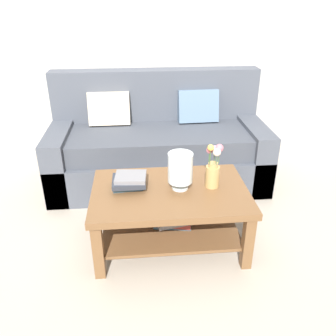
# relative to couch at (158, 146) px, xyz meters

# --- Properties ---
(ground_plane) EXTENTS (10.00, 10.00, 0.00)m
(ground_plane) POSITION_rel_couch_xyz_m (0.00, -0.77, -0.36)
(ground_plane) COLOR #ADA393
(back_wall) EXTENTS (6.40, 0.12, 2.70)m
(back_wall) POSITION_rel_couch_xyz_m (0.00, 0.88, 0.99)
(back_wall) COLOR #BCB7B2
(back_wall) RESTS_ON ground
(couch) EXTENTS (2.07, 0.90, 1.06)m
(couch) POSITION_rel_couch_xyz_m (0.00, 0.00, 0.00)
(couch) COLOR #474C56
(couch) RESTS_ON ground
(coffee_table) EXTENTS (1.12, 0.74, 0.47)m
(coffee_table) POSITION_rel_couch_xyz_m (0.02, -1.06, -0.03)
(coffee_table) COLOR brown
(coffee_table) RESTS_ON ground
(book_stack_main) EXTENTS (0.25, 0.23, 0.10)m
(book_stack_main) POSITION_rel_couch_xyz_m (-0.27, -0.99, 0.16)
(book_stack_main) COLOR #3D6075
(book_stack_main) RESTS_ON coffee_table
(glass_hurricane_vase) EXTENTS (0.18, 0.18, 0.27)m
(glass_hurricane_vase) POSITION_rel_couch_xyz_m (0.09, -1.04, 0.27)
(glass_hurricane_vase) COLOR silver
(glass_hurricane_vase) RESTS_ON coffee_table
(flower_pitcher) EXTENTS (0.12, 0.12, 0.34)m
(flower_pitcher) POSITION_rel_couch_xyz_m (0.33, -1.04, 0.25)
(flower_pitcher) COLOR tan
(flower_pitcher) RESTS_ON coffee_table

